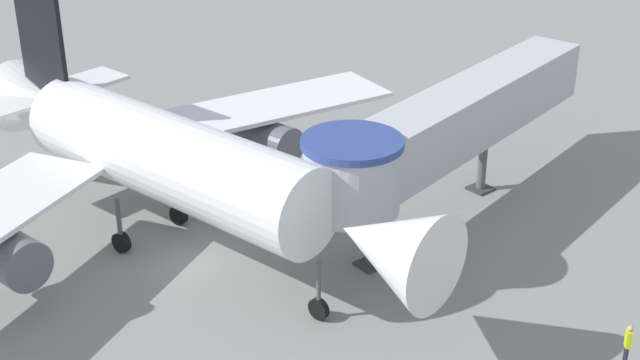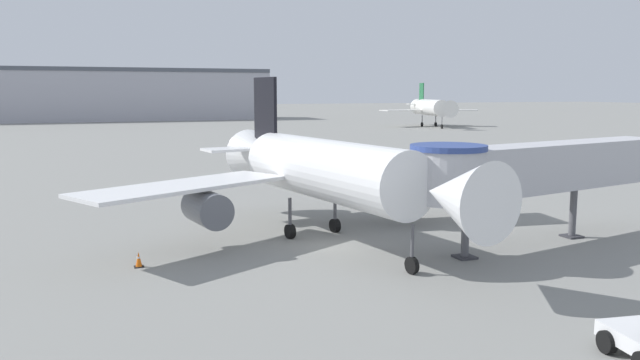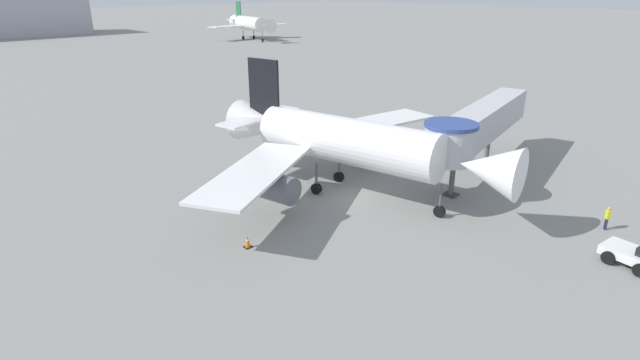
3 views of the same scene
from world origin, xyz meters
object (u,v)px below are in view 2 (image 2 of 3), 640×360
(main_airplane, at_px, (324,171))
(traffic_cone_starboard_wing, at_px, (478,218))
(background_jet_green_tail, at_px, (431,108))
(jet_bridge, at_px, (531,168))
(traffic_cone_port_wing, at_px, (139,260))

(main_airplane, bearing_deg, traffic_cone_starboard_wing, -7.05)
(main_airplane, height_order, background_jet_green_tail, background_jet_green_tail)
(background_jet_green_tail, bearing_deg, jet_bridge, -105.99)
(jet_bridge, xyz_separation_m, background_jet_green_tail, (60.42, 111.97, 0.26))
(traffic_cone_starboard_wing, bearing_deg, traffic_cone_port_wing, -173.11)
(traffic_cone_port_wing, bearing_deg, main_airplane, 11.07)
(traffic_cone_port_wing, height_order, traffic_cone_starboard_wing, traffic_cone_port_wing)
(main_airplane, distance_m, traffic_cone_starboard_wing, 12.52)
(traffic_cone_starboard_wing, bearing_deg, background_jet_green_tail, 60.61)
(main_airplane, bearing_deg, traffic_cone_port_wing, -178.76)
(background_jet_green_tail, bearing_deg, traffic_cone_port_wing, -115.01)
(traffic_cone_starboard_wing, xyz_separation_m, background_jet_green_tail, (59.43, 105.52, 4.60))
(main_airplane, distance_m, jet_bridge, 12.37)
(traffic_cone_port_wing, xyz_separation_m, traffic_cone_starboard_wing, (23.30, 2.82, -0.00))
(traffic_cone_starboard_wing, bearing_deg, jet_bridge, -98.74)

